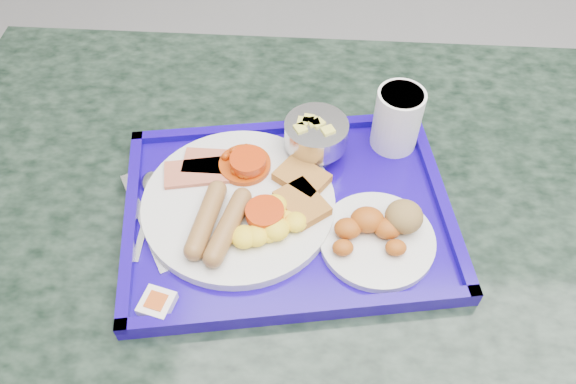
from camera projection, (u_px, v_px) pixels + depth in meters
The scene contains 9 objects.
table at pixel (299, 269), 0.96m from camera, with size 1.22×0.86×0.73m.
tray at pixel (288, 212), 0.79m from camera, with size 0.48×0.38×0.03m.
main_plate at pixel (244, 203), 0.78m from camera, with size 0.27×0.27×0.04m.
bread_plate at pixel (380, 232), 0.75m from camera, with size 0.16×0.16×0.05m.
fruit_bowl at pixel (316, 134), 0.82m from camera, with size 0.09×0.09×0.07m.
juice_cup at pixel (398, 117), 0.83m from camera, with size 0.07×0.07×0.10m.
spoon at pixel (148, 193), 0.80m from camera, with size 0.03×0.16×0.01m.
knife at pixel (144, 221), 0.77m from camera, with size 0.01×0.18×0.00m, color #B9B9BB.
jam_packet at pixel (157, 304), 0.69m from camera, with size 0.05×0.05×0.02m.
Camera 1 is at (-0.57, -0.36, 1.38)m, focal length 35.00 mm.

